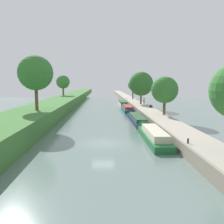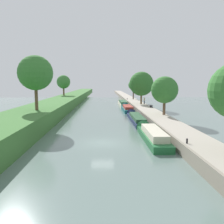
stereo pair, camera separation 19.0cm
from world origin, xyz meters
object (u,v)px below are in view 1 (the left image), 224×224
(narrowboat_teal, at_px, (127,108))
(mooring_bollard_near, at_px, (188,141))
(narrowboat_green, at_px, (152,134))
(narrowboat_navy, at_px, (136,118))
(narrowboat_cream, at_px, (122,103))
(person_walking, at_px, (144,101))
(mooring_bollard_far, at_px, (127,99))
(park_bench, at_px, (151,106))

(narrowboat_teal, xyz_separation_m, mooring_bollard_near, (2.03, -34.69, 0.85))
(narrowboat_green, relative_size, narrowboat_navy, 0.79)
(narrowboat_cream, height_order, person_walking, person_walking)
(narrowboat_teal, bearing_deg, mooring_bollard_far, 84.37)
(mooring_bollard_near, bearing_deg, narrowboat_green, 106.89)
(narrowboat_cream, xyz_separation_m, mooring_bollard_near, (1.98, -48.46, 0.84))
(narrowboat_teal, distance_m, person_walking, 6.84)
(narrowboat_green, bearing_deg, park_bench, 78.90)
(narrowboat_green, relative_size, mooring_bollard_far, 26.19)
(narrowboat_cream, bearing_deg, narrowboat_navy, -89.82)
(narrowboat_cream, xyz_separation_m, person_walking, (4.77, -9.14, 1.48))
(person_walking, distance_m, mooring_bollard_far, 16.20)
(narrowboat_green, distance_m, mooring_bollard_far, 48.95)
(narrowboat_green, xyz_separation_m, narrowboat_navy, (0.04, 13.91, -0.14))
(park_bench, bearing_deg, narrowboat_teal, 142.87)
(narrowboat_navy, relative_size, park_bench, 9.92)
(park_bench, bearing_deg, narrowboat_green, -101.10)
(park_bench, bearing_deg, person_walking, 90.76)
(narrowboat_teal, xyz_separation_m, person_walking, (4.81, 4.63, 1.49))
(narrowboat_cream, height_order, mooring_bollard_far, mooring_bollard_far)
(narrowboat_navy, xyz_separation_m, park_bench, (4.79, 10.69, 1.06))
(narrowboat_teal, relative_size, mooring_bollard_far, 25.81)
(person_walking, bearing_deg, narrowboat_navy, -103.80)
(mooring_bollard_far, bearing_deg, narrowboat_green, -92.26)
(person_walking, relative_size, park_bench, 1.11)
(narrowboat_teal, height_order, mooring_bollard_far, mooring_bollard_far)
(person_walking, xyz_separation_m, park_bench, (0.11, -8.35, -0.53))
(narrowboat_teal, bearing_deg, narrowboat_navy, -89.47)
(mooring_bollard_far, distance_m, park_bench, 24.47)
(park_bench, bearing_deg, narrowboat_navy, -114.14)
(narrowboat_cream, bearing_deg, narrowboat_teal, -90.19)
(narrowboat_teal, bearing_deg, narrowboat_green, -89.81)
(narrowboat_teal, xyz_separation_m, park_bench, (4.92, -3.73, 0.97))
(narrowboat_navy, height_order, mooring_bollard_near, mooring_bollard_near)
(narrowboat_teal, distance_m, mooring_bollard_near, 34.76)
(person_walking, bearing_deg, narrowboat_teal, -136.13)
(narrowboat_cream, distance_m, mooring_bollard_near, 48.51)
(narrowboat_navy, height_order, narrowboat_teal, narrowboat_teal)
(narrowboat_green, height_order, narrowboat_cream, narrowboat_green)
(mooring_bollard_far, bearing_deg, narrowboat_cream, -106.23)
(mooring_bollard_near, bearing_deg, narrowboat_navy, 95.34)
(narrowboat_teal, height_order, park_bench, park_bench)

